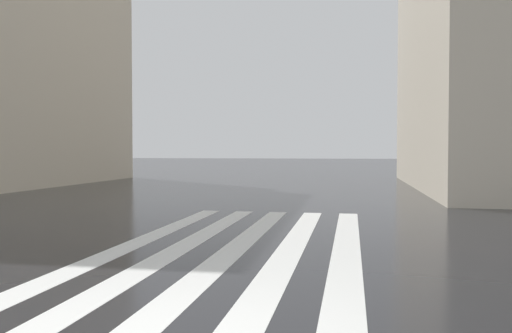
{
  "coord_description": "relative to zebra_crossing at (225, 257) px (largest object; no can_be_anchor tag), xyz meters",
  "views": [
    {
      "loc": [
        -4.49,
        -1.4,
        1.79
      ],
      "look_at": [
        9.29,
        1.12,
        1.36
      ],
      "focal_mm": 36.78,
      "sensor_mm": 36.0,
      "label": 1
    }
  ],
  "objects": [
    {
      "name": "zebra_crossing",
      "position": [
        0.0,
        0.0,
        0.0
      ],
      "size": [
        13.0,
        4.5,
        0.01
      ],
      "color": "silver",
      "rests_on": "ground_plane"
    }
  ]
}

